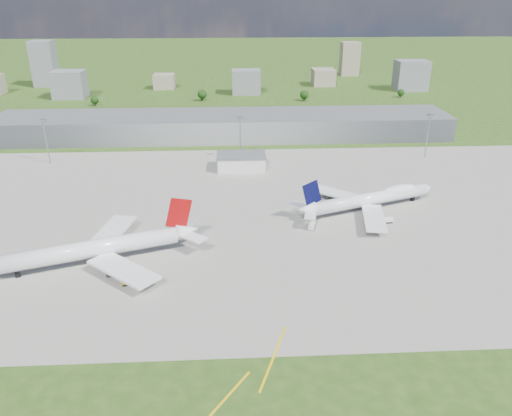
{
  "coord_description": "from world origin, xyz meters",
  "views": [
    {
      "loc": [
        4.4,
        -163.64,
        94.36
      ],
      "look_at": [
        14.34,
        26.07,
        9.0
      ],
      "focal_mm": 35.0,
      "sensor_mm": 36.0,
      "label": 1
    }
  ],
  "objects_px": {
    "airliner_blue_quad": "(371,199)",
    "tug_yellow": "(126,283)",
    "van_white_far": "(388,220)",
    "van_white_near": "(312,226)",
    "airliner_red_twin": "(99,248)"
  },
  "relations": [
    {
      "from": "airliner_blue_quad",
      "to": "tug_yellow",
      "type": "relative_size",
      "value": 19.92
    },
    {
      "from": "tug_yellow",
      "to": "van_white_far",
      "type": "distance_m",
      "value": 112.93
    },
    {
      "from": "tug_yellow",
      "to": "van_white_near",
      "type": "relative_size",
      "value": 0.59
    },
    {
      "from": "airliner_blue_quad",
      "to": "van_white_near",
      "type": "bearing_deg",
      "value": -168.39
    },
    {
      "from": "airliner_blue_quad",
      "to": "tug_yellow",
      "type": "xyz_separation_m",
      "value": [
        -100.31,
        -58.12,
        -4.38
      ]
    },
    {
      "from": "airliner_red_twin",
      "to": "van_white_far",
      "type": "height_order",
      "value": "airliner_red_twin"
    },
    {
      "from": "airliner_red_twin",
      "to": "airliner_blue_quad",
      "type": "xyz_separation_m",
      "value": [
        112.56,
        41.85,
        -0.49
      ]
    },
    {
      "from": "airliner_red_twin",
      "to": "airliner_blue_quad",
      "type": "height_order",
      "value": "airliner_red_twin"
    },
    {
      "from": "van_white_far",
      "to": "tug_yellow",
      "type": "bearing_deg",
      "value": -167.12
    },
    {
      "from": "van_white_near",
      "to": "van_white_far",
      "type": "bearing_deg",
      "value": -65.81
    },
    {
      "from": "van_white_near",
      "to": "van_white_far",
      "type": "xyz_separation_m",
      "value": [
        33.65,
        3.82,
        -0.23
      ]
    },
    {
      "from": "airliner_red_twin",
      "to": "airliner_blue_quad",
      "type": "distance_m",
      "value": 120.09
    },
    {
      "from": "airliner_blue_quad",
      "to": "tug_yellow",
      "type": "height_order",
      "value": "airliner_blue_quad"
    },
    {
      "from": "airliner_blue_quad",
      "to": "van_white_far",
      "type": "height_order",
      "value": "airliner_blue_quad"
    },
    {
      "from": "airliner_red_twin",
      "to": "van_white_near",
      "type": "bearing_deg",
      "value": 177.02
    }
  ]
}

